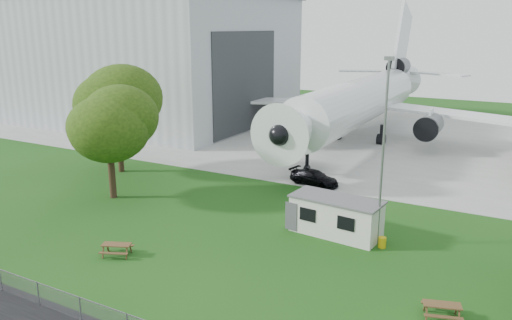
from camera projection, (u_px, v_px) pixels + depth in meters
The scene contains 11 objects.
ground at pixel (221, 254), 31.38m from camera, with size 160.00×160.00×0.00m, color #265C1A.
concrete_apron at pixel (381, 138), 63.62m from camera, with size 120.00×46.00×0.03m, color #B7B7B2.
hangar at pixel (137, 56), 77.00m from camera, with size 43.00×31.00×18.55m.
airliner at pixel (363, 98), 61.36m from camera, with size 46.36×47.73×17.69m.
site_cabin at pixel (336, 216), 34.03m from camera, with size 6.87×3.31×2.62m.
picnic_west at pixel (117, 255), 31.19m from camera, with size 1.80×1.50×0.76m, color brown, non-canonical shape.
picnic_east at pixel (441, 318), 24.49m from camera, with size 1.80×1.50×0.76m, color brown, non-canonical shape.
lamp_mast at pixel (383, 156), 31.30m from camera, with size 0.16×0.16×12.00m, color slate.
tree_west_big at pixel (116, 101), 47.43m from camera, with size 8.60×8.60×11.32m.
tree_west_small at pixel (108, 124), 40.14m from camera, with size 7.09×7.09×9.77m.
car_apron_van at pixel (314, 178), 44.83m from camera, with size 1.87×4.61×1.34m, color black.
Camera 1 is at (15.67, -24.23, 13.85)m, focal length 35.00 mm.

